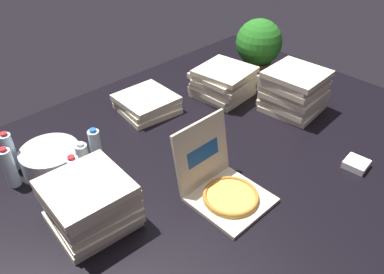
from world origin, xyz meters
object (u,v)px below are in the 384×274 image
pizza_stack_right_near (147,103)px  ice_bucket (51,158)px  pizza_stack_left_far (90,202)px  water_bottle_4 (75,176)px  water_bottle_1 (10,152)px  pizza_stack_center_near (294,90)px  napkin_pile (356,164)px  water_bottle_0 (96,148)px  water_bottle_3 (84,162)px  potted_plant (259,45)px  water_bottle_2 (9,168)px  pizza_stack_center_far (223,82)px  open_pizza_box (223,185)px

pizza_stack_right_near → ice_bucket: (-0.77, -0.11, 0.01)m
pizza_stack_left_far → water_bottle_4: size_ratio=1.67×
water_bottle_1 → pizza_stack_center_near: bearing=-23.2°
ice_bucket → napkin_pile: 1.74m
water_bottle_0 → water_bottle_3: same height
pizza_stack_left_far → water_bottle_0: size_ratio=1.67×
pizza_stack_center_near → potted_plant: potted_plant is taller
water_bottle_2 → potted_plant: 1.97m
pizza_stack_center_near → water_bottle_0: 1.38m
pizza_stack_right_near → water_bottle_1: bearing=178.3°
water_bottle_3 → pizza_stack_left_far: bearing=-115.7°
water_bottle_1 → water_bottle_4: 0.46m
water_bottle_3 → water_bottle_2: bearing=142.8°
pizza_stack_center_far → water_bottle_0: 1.11m
water_bottle_0 → water_bottle_3: 0.13m
open_pizza_box → potted_plant: bearing=31.5°
water_bottle_0 → napkin_pile: bearing=-44.8°
napkin_pile → potted_plant: bearing=66.2°
napkin_pile → water_bottle_2: bearing=140.5°
ice_bucket → water_bottle_2: water_bottle_2 is taller
pizza_stack_center_far → pizza_stack_center_near: 0.51m
pizza_stack_center_far → water_bottle_2: size_ratio=1.68×
ice_bucket → water_bottle_1: water_bottle_1 is taller
water_bottle_2 → water_bottle_4: bearing=-53.9°
pizza_stack_left_far → water_bottle_0: (0.25, 0.35, -0.01)m
pizza_stack_left_far → napkin_pile: size_ratio=3.29×
ice_bucket → open_pizza_box: bearing=-57.4°
napkin_pile → water_bottle_4: bearing=143.9°
pizza_stack_right_near → water_bottle_1: (-0.94, 0.03, 0.06)m
pizza_stack_center_near → pizza_stack_left_far: bearing=177.6°
pizza_stack_center_near → water_bottle_3: 1.47m
water_bottle_4 → open_pizza_box: bearing=-45.3°
potted_plant → water_bottle_3: bearing=-175.1°
water_bottle_1 → napkin_pile: (1.41, -1.34, -0.10)m
water_bottle_0 → water_bottle_1: size_ratio=1.00×
water_bottle_0 → water_bottle_1: same height
pizza_stack_center_far → ice_bucket: 1.31m
open_pizza_box → ice_bucket: bearing=122.6°
open_pizza_box → water_bottle_2: bearing=131.9°
pizza_stack_center_near → water_bottle_0: bearing=162.3°
pizza_stack_center_far → water_bottle_0: size_ratio=1.68×
water_bottle_4 → potted_plant: size_ratio=0.53×
pizza_stack_right_near → water_bottle_3: water_bottle_3 is taller
pizza_stack_left_far → pizza_stack_center_far: bearing=16.2°
open_pizza_box → pizza_stack_center_far: open_pizza_box is taller
water_bottle_0 → napkin_pile: (1.05, -1.04, -0.10)m
pizza_stack_right_near → ice_bucket: 0.78m
water_bottle_4 → napkin_pile: bearing=-36.1°
water_bottle_1 → water_bottle_3: (0.25, -0.36, 0.00)m
pizza_stack_left_far → pizza_stack_right_near: bearing=37.2°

